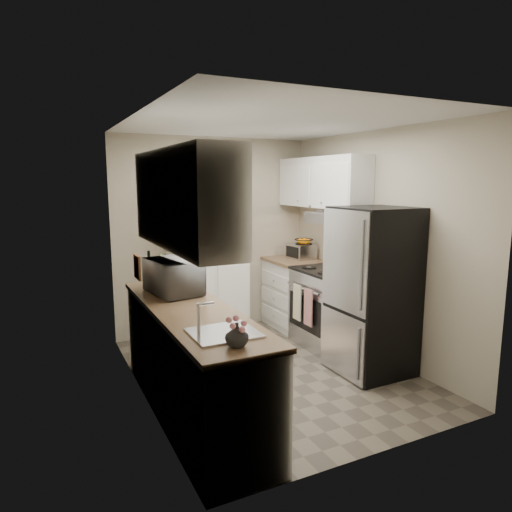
{
  "coord_description": "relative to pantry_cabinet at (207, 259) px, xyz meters",
  "views": [
    {
      "loc": [
        -2.11,
        -3.93,
        1.96
      ],
      "look_at": [
        -0.1,
        0.15,
        1.2
      ],
      "focal_mm": 32.0,
      "sensor_mm": 36.0,
      "label": 1
    }
  ],
  "objects": [
    {
      "name": "electric_range",
      "position": [
        1.17,
        -0.93,
        -0.52
      ],
      "size": [
        0.71,
        0.78,
        1.13
      ],
      "color": "#B7B7BC",
      "rests_on": "ground"
    },
    {
      "name": "countertop_right",
      "position": [
        1.19,
        -0.12,
        -0.1
      ],
      "size": [
        0.63,
        0.83,
        0.04
      ],
      "primitive_type": "cube",
      "color": "#846647",
      "rests_on": "base_cabinet_right"
    },
    {
      "name": "fruit_basket",
      "position": [
        1.32,
        -0.13,
        0.17
      ],
      "size": [
        0.28,
        0.28,
        0.1
      ],
      "primitive_type": null,
      "rotation": [
        0.0,
        0.0,
        -0.18
      ],
      "color": "orange",
      "rests_on": "toaster_oven"
    },
    {
      "name": "room_shell",
      "position": [
        0.18,
        -1.32,
        0.63
      ],
      "size": [
        2.64,
        3.24,
        2.52
      ],
      "color": "#BFB59A",
      "rests_on": "ground"
    },
    {
      "name": "kitchen_mat",
      "position": [
        0.19,
        -0.75,
        -0.99
      ],
      "size": [
        0.75,
        0.94,
        0.01
      ],
      "primitive_type": "cube",
      "rotation": [
        0.0,
        0.0,
        0.32
      ],
      "color": "#D0AA85",
      "rests_on": "ground"
    },
    {
      "name": "pantry_cabinet",
      "position": [
        0.0,
        0.0,
        0.0
      ],
      "size": [
        0.9,
        0.55,
        2.0
      ],
      "primitive_type": "cube",
      "color": "white",
      "rests_on": "ground"
    },
    {
      "name": "cutting_board",
      "position": [
        -0.74,
        -0.73,
        0.06
      ],
      "size": [
        0.06,
        0.22,
        0.28
      ],
      "primitive_type": "cube",
      "rotation": [
        0.0,
        0.0,
        -0.2
      ],
      "color": "#469734",
      "rests_on": "countertop_left"
    },
    {
      "name": "refrigerator",
      "position": [
        1.14,
        -1.73,
        -0.15
      ],
      "size": [
        0.7,
        0.72,
        1.7
      ],
      "primitive_type": "cube",
      "color": "#B7B7BC",
      "rests_on": "ground"
    },
    {
      "name": "ground",
      "position": [
        0.2,
        -1.32,
        -1.0
      ],
      "size": [
        3.2,
        3.2,
        0.0
      ],
      "primitive_type": "plane",
      "color": "#665B4C",
      "rests_on": "ground"
    },
    {
      "name": "base_cabinet_left",
      "position": [
        -0.79,
        -1.75,
        -0.56
      ],
      "size": [
        0.6,
        2.3,
        0.88
      ],
      "primitive_type": "cube",
      "color": "white",
      "rests_on": "ground"
    },
    {
      "name": "toaster_oven",
      "position": [
        1.29,
        -0.11,
        0.02
      ],
      "size": [
        0.29,
        0.36,
        0.2
      ],
      "primitive_type": "cube",
      "rotation": [
        0.0,
        0.0,
        0.06
      ],
      "color": "#B1B2B6",
      "rests_on": "countertop_right"
    },
    {
      "name": "countertop_left",
      "position": [
        -0.79,
        -1.75,
        -0.1
      ],
      "size": [
        0.63,
        2.33,
        0.04
      ],
      "primitive_type": "cube",
      "color": "#846647",
      "rests_on": "base_cabinet_left"
    },
    {
      "name": "microwave",
      "position": [
        -0.77,
        -1.21,
        0.08
      ],
      "size": [
        0.48,
        0.63,
        0.32
      ],
      "primitive_type": "imported",
      "rotation": [
        0.0,
        0.0,
        1.73
      ],
      "color": "silver",
      "rests_on": "countertop_left"
    },
    {
      "name": "wine_bottle",
      "position": [
        -0.91,
        -0.84,
        0.08
      ],
      "size": [
        0.08,
        0.08,
        0.33
      ],
      "primitive_type": "cylinder",
      "color": "black",
      "rests_on": "countertop_left"
    },
    {
      "name": "flower_vase",
      "position": [
        -0.81,
        -2.73,
        -0.0
      ],
      "size": [
        0.17,
        0.17,
        0.16
      ],
      "primitive_type": "imported",
      "rotation": [
        0.0,
        0.0,
        -0.12
      ],
      "color": "silver",
      "rests_on": "countertop_left"
    },
    {
      "name": "base_cabinet_right",
      "position": [
        1.19,
        -0.12,
        -0.56
      ],
      "size": [
        0.6,
        0.8,
        0.88
      ],
      "primitive_type": "cube",
      "color": "white",
      "rests_on": "ground"
    }
  ]
}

